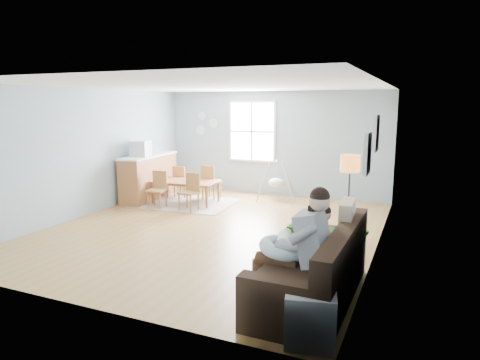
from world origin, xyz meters
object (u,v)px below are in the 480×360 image
at_px(chair_sw, 158,187).
at_px(chair_ne, 210,180).
at_px(chair_nw, 181,180).
at_px(counter, 149,176).
at_px(baby_swing, 276,182).
at_px(monitor, 140,149).
at_px(floor_lamp, 350,171).
at_px(dining_table, 185,192).
at_px(father, 298,244).
at_px(storage_cube, 310,317).
at_px(toddler, 315,232).
at_px(sofa, 316,273).
at_px(chair_se, 190,190).

xyz_separation_m(chair_sw, chair_ne, (0.74, 1.17, 0.02)).
relative_size(chair_sw, chair_nw, 1.04).
height_order(chair_sw, counter, counter).
bearing_deg(counter, baby_swing, 22.63).
bearing_deg(monitor, floor_lamp, -15.58).
xyz_separation_m(dining_table, chair_nw, (-0.45, 0.54, 0.18)).
relative_size(father, storage_cube, 2.55).
bearing_deg(toddler, storage_cube, -78.11).
xyz_separation_m(sofa, chair_ne, (-3.75, 4.43, 0.16)).
relative_size(chair_ne, monitor, 1.91).
xyz_separation_m(toddler, counter, (-5.13, 3.71, -0.21)).
xyz_separation_m(floor_lamp, dining_table, (-4.14, 1.74, -1.02)).
height_order(sofa, floor_lamp, floor_lamp).
xyz_separation_m(dining_table, baby_swing, (1.86, 1.32, 0.16)).
xyz_separation_m(chair_nw, monitor, (-0.60, -0.83, 0.86)).
relative_size(father, chair_sw, 1.75).
height_order(father, chair_ne, father).
bearing_deg(father, toddler, 82.98).
bearing_deg(monitor, dining_table, 15.38).
distance_m(floor_lamp, monitor, 5.39).
distance_m(chair_se, monitor, 1.74).
bearing_deg(baby_swing, chair_ne, -153.65).
distance_m(sofa, chair_sw, 5.55).
bearing_deg(chair_nw, sofa, -43.83).
height_order(father, baby_swing, father).
xyz_separation_m(storage_cube, baby_swing, (-2.43, 6.17, 0.16)).
relative_size(father, chair_ne, 1.68).
distance_m(storage_cube, dining_table, 6.47).
xyz_separation_m(father, storage_cube, (0.32, -0.68, -0.52)).
bearing_deg(baby_swing, storage_cube, -68.46).
bearing_deg(chair_se, chair_ne, 94.46).
height_order(toddler, chair_ne, toddler).
relative_size(floor_lamp, chair_ne, 1.78).
height_order(sofa, counter, counter).
bearing_deg(sofa, storage_cube, -80.10).
relative_size(floor_lamp, chair_sw, 1.85).
relative_size(sofa, chair_nw, 2.84).
relative_size(sofa, baby_swing, 1.95).
distance_m(counter, baby_swing, 3.21).
bearing_deg(chair_nw, chair_sw, -86.43).
distance_m(floor_lamp, chair_se, 3.96).
distance_m(chair_sw, counter, 1.00).
height_order(chair_ne, monitor, monitor).
bearing_deg(sofa, floor_lamp, 89.40).
distance_m(chair_ne, baby_swing, 1.67).
relative_size(dining_table, chair_sw, 1.86).
bearing_deg(baby_swing, father, -68.99).
relative_size(toddler, counter, 0.44).
bearing_deg(monitor, sofa, -34.51).
distance_m(father, dining_table, 5.78).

